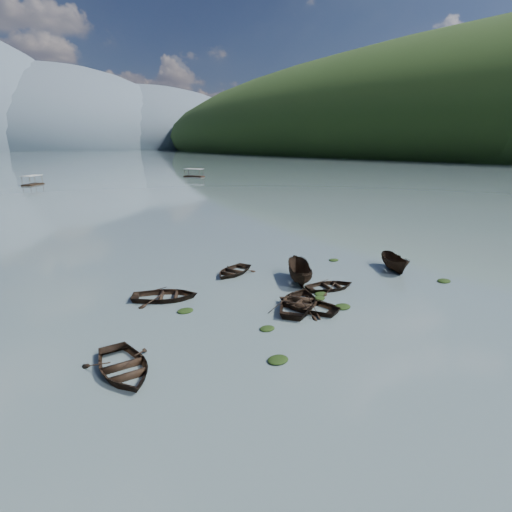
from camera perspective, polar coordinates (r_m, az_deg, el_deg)
ground_plane at (r=24.90m, az=16.65°, el=-10.58°), size 2400.00×2400.00×0.00m
right_hill_far at (r=532.10m, az=29.01°, el=12.71°), size 520.00×1200.00×190.00m
haze_mtn_c at (r=926.86m, az=-26.73°, el=13.49°), size 520.00×520.00×260.00m
haze_mtn_d at (r=973.86m, az=-15.97°, el=14.56°), size 520.00×520.00×220.00m
rowboat_0 at (r=21.33m, az=-18.39°, el=-15.47°), size 3.64×4.92×0.98m
rowboat_1 at (r=27.71m, az=6.15°, el=-7.21°), size 6.17×5.89×1.04m
rowboat_3 at (r=27.52m, az=7.25°, el=-7.41°), size 4.43×5.19×0.91m
rowboat_4 at (r=31.35m, az=10.55°, el=-4.61°), size 4.53×3.77×0.81m
rowboat_5 at (r=37.31m, az=19.14°, el=-1.92°), size 3.55×4.46×1.64m
rowboat_6 at (r=29.51m, az=-12.84°, el=-6.06°), size 5.69×5.19×0.96m
rowboat_7 at (r=34.36m, az=-3.31°, el=-2.53°), size 5.07×4.50×0.87m
rowboat_8 at (r=32.56m, az=6.16°, el=-3.65°), size 4.03×4.89×1.81m
weed_clump_0 at (r=21.23m, az=3.15°, el=-14.75°), size 1.15×0.94×0.25m
weed_clump_1 at (r=24.42m, az=1.61°, el=-10.42°), size 0.98×0.78×0.21m
weed_clump_2 at (r=28.01m, az=12.23°, el=-7.23°), size 1.22×0.97×0.26m
weed_clump_3 at (r=29.22m, az=8.97°, el=-6.07°), size 0.97×0.82×0.22m
weed_clump_4 at (r=35.76m, az=25.26°, el=-3.33°), size 1.20×0.95×0.25m
weed_clump_5 at (r=27.20m, az=-10.05°, el=-7.83°), size 1.11×0.90×0.24m
weed_clump_6 at (r=30.06m, az=9.23°, el=-5.44°), size 1.00×0.83×0.21m
weed_clump_7 at (r=38.81m, az=11.05°, el=-0.64°), size 1.00×0.80×0.22m
pontoon_centre at (r=124.28m, az=-29.24°, el=8.83°), size 6.14×6.63×2.45m
pontoon_right at (r=137.66m, az=-8.84°, el=11.10°), size 5.85×7.13×2.55m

